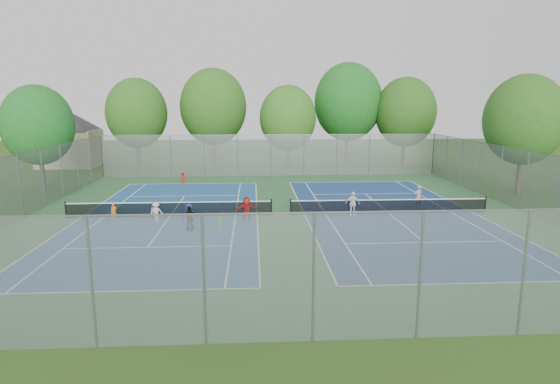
# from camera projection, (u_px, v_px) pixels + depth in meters

# --- Properties ---
(ground) EXTENTS (120.00, 120.00, 0.00)m
(ground) POSITION_uv_depth(u_px,v_px,m) (281.00, 215.00, 29.83)
(ground) COLOR #294917
(ground) RESTS_ON ground
(court_pad) EXTENTS (32.00, 32.00, 0.01)m
(court_pad) POSITION_uv_depth(u_px,v_px,m) (281.00, 215.00, 29.83)
(court_pad) COLOR #2C5E35
(court_pad) RESTS_ON ground
(court_left) EXTENTS (10.97, 23.77, 0.01)m
(court_left) POSITION_uv_depth(u_px,v_px,m) (170.00, 216.00, 29.43)
(court_left) COLOR navy
(court_left) RESTS_ON court_pad
(court_right) EXTENTS (10.97, 23.77, 0.01)m
(court_right) POSITION_uv_depth(u_px,v_px,m) (389.00, 213.00, 30.22)
(court_right) COLOR navy
(court_right) RESTS_ON court_pad
(net_left) EXTENTS (12.87, 0.10, 0.91)m
(net_left) POSITION_uv_depth(u_px,v_px,m) (170.00, 209.00, 29.34)
(net_left) COLOR black
(net_left) RESTS_ON ground
(net_right) EXTENTS (12.87, 0.10, 0.91)m
(net_right) POSITION_uv_depth(u_px,v_px,m) (389.00, 207.00, 30.14)
(net_right) COLOR black
(net_right) RESTS_ON ground
(fence_north) EXTENTS (32.00, 0.10, 4.00)m
(fence_north) POSITION_uv_depth(u_px,v_px,m) (271.00, 155.00, 45.13)
(fence_north) COLOR gray
(fence_north) RESTS_ON ground
(fence_south) EXTENTS (32.00, 0.10, 4.00)m
(fence_south) POSITION_uv_depth(u_px,v_px,m) (313.00, 278.00, 13.77)
(fence_south) COLOR gray
(fence_south) RESTS_ON ground
(fence_west) EXTENTS (0.10, 32.00, 4.00)m
(fence_west) POSITION_uv_depth(u_px,v_px,m) (20.00, 187.00, 28.54)
(fence_west) COLOR gray
(fence_west) RESTS_ON ground
(fence_east) EXTENTS (0.10, 32.00, 4.00)m
(fence_east) POSITION_uv_depth(u_px,v_px,m) (526.00, 182.00, 30.36)
(fence_east) COLOR gray
(fence_east) RESTS_ON ground
(house) EXTENTS (11.03, 11.03, 7.30)m
(house) POSITION_uv_depth(u_px,v_px,m) (68.00, 128.00, 51.29)
(house) COLOR #B7A88C
(house) RESTS_ON ground
(tree_nw) EXTENTS (6.40, 6.40, 9.58)m
(tree_nw) POSITION_uv_depth(u_px,v_px,m) (137.00, 113.00, 49.47)
(tree_nw) COLOR #443326
(tree_nw) RESTS_ON ground
(tree_nl) EXTENTS (7.20, 7.20, 10.69)m
(tree_nl) POSITION_uv_depth(u_px,v_px,m) (213.00, 107.00, 50.78)
(tree_nl) COLOR #443326
(tree_nl) RESTS_ON ground
(tree_nc) EXTENTS (6.00, 6.00, 8.85)m
(tree_nc) POSITION_uv_depth(u_px,v_px,m) (288.00, 118.00, 49.49)
(tree_nc) COLOR #443326
(tree_nc) RESTS_ON ground
(tree_nr) EXTENTS (7.60, 7.60, 11.42)m
(tree_nr) POSITION_uv_depth(u_px,v_px,m) (348.00, 102.00, 52.52)
(tree_nr) COLOR #443326
(tree_nr) RESTS_ON ground
(tree_ne) EXTENTS (6.60, 6.60, 9.77)m
(tree_ne) POSITION_uv_depth(u_px,v_px,m) (406.00, 112.00, 51.10)
(tree_ne) COLOR #443326
(tree_ne) RESTS_ON ground
(tree_side_w) EXTENTS (5.60, 5.60, 8.47)m
(tree_side_w) POSITION_uv_depth(u_px,v_px,m) (38.00, 125.00, 37.55)
(tree_side_w) COLOR #443326
(tree_side_w) RESTS_ON ground
(tree_side_e) EXTENTS (6.00, 6.00, 9.20)m
(tree_side_e) POSITION_uv_depth(u_px,v_px,m) (524.00, 120.00, 35.69)
(tree_side_e) COLOR #443326
(tree_side_e) RESTS_ON ground
(ball_crate) EXTENTS (0.47, 0.47, 0.34)m
(ball_crate) POSITION_uv_depth(u_px,v_px,m) (190.00, 214.00, 29.40)
(ball_crate) COLOR blue
(ball_crate) RESTS_ON ground
(ball_hopper) EXTENTS (0.32, 0.32, 0.55)m
(ball_hopper) POSITION_uv_depth(u_px,v_px,m) (221.00, 222.00, 27.00)
(ball_hopper) COLOR #258A39
(ball_hopper) RESTS_ON ground
(student_a) EXTENTS (0.42, 0.32, 1.02)m
(student_a) POSITION_uv_depth(u_px,v_px,m) (114.00, 211.00, 28.56)
(student_a) COLOR orange
(student_a) RESTS_ON ground
(student_b) EXTENTS (0.58, 0.46, 1.16)m
(student_b) POSITION_uv_depth(u_px,v_px,m) (155.00, 211.00, 28.29)
(student_b) COLOR #E1578E
(student_b) RESTS_ON ground
(student_c) EXTENTS (0.88, 0.66, 1.21)m
(student_c) POSITION_uv_depth(u_px,v_px,m) (156.00, 212.00, 28.04)
(student_c) COLOR silver
(student_c) RESTS_ON ground
(student_d) EXTENTS (0.87, 0.45, 1.41)m
(student_d) POSITION_uv_depth(u_px,v_px,m) (189.00, 218.00, 26.10)
(student_d) COLOR black
(student_d) RESTS_ON ground
(student_e) EXTENTS (0.84, 0.69, 1.47)m
(student_e) POSITION_uv_depth(u_px,v_px,m) (189.00, 217.00, 26.36)
(student_e) COLOR navy
(student_e) RESTS_ON ground
(student_f) EXTENTS (1.45, 0.68, 1.50)m
(student_f) POSITION_uv_depth(u_px,v_px,m) (247.00, 209.00, 28.13)
(student_f) COLOR #AE2318
(student_f) RESTS_ON ground
(child_far_baseline) EXTENTS (0.83, 0.60, 1.16)m
(child_far_baseline) POSITION_uv_depth(u_px,v_px,m) (183.00, 178.00, 40.49)
(child_far_baseline) COLOR #A91B18
(child_far_baseline) RESTS_ON ground
(instructor) EXTENTS (0.72, 0.60, 1.68)m
(instructor) POSITION_uv_depth(u_px,v_px,m) (418.00, 197.00, 31.09)
(instructor) COLOR #959598
(instructor) RESTS_ON ground
(teen_court_b) EXTENTS (0.91, 0.38, 1.56)m
(teen_court_b) POSITION_uv_depth(u_px,v_px,m) (352.00, 204.00, 29.50)
(teen_court_b) COLOR white
(teen_court_b) RESTS_ON ground
(tennis_ball_0) EXTENTS (0.07, 0.07, 0.07)m
(tennis_ball_0) POSITION_uv_depth(u_px,v_px,m) (131.00, 237.00, 24.87)
(tennis_ball_0) COLOR #D3F138
(tennis_ball_0) RESTS_ON ground
(tennis_ball_1) EXTENTS (0.07, 0.07, 0.07)m
(tennis_ball_1) POSITION_uv_depth(u_px,v_px,m) (236.00, 223.00, 27.75)
(tennis_ball_1) COLOR #C5D130
(tennis_ball_1) RESTS_ON ground
(tennis_ball_2) EXTENTS (0.07, 0.07, 0.07)m
(tennis_ball_2) POSITION_uv_depth(u_px,v_px,m) (99.00, 239.00, 24.47)
(tennis_ball_2) COLOR gold
(tennis_ball_2) RESTS_ON ground
(tennis_ball_3) EXTENTS (0.07, 0.07, 0.07)m
(tennis_ball_3) POSITION_uv_depth(u_px,v_px,m) (144.00, 234.00, 25.34)
(tennis_ball_3) COLOR #B1CC2F
(tennis_ball_3) RESTS_ON ground
(tennis_ball_4) EXTENTS (0.07, 0.07, 0.07)m
(tennis_ball_4) POSITION_uv_depth(u_px,v_px,m) (210.00, 249.00, 22.90)
(tennis_ball_4) COLOR gold
(tennis_ball_4) RESTS_ON ground
(tennis_ball_5) EXTENTS (0.07, 0.07, 0.07)m
(tennis_ball_5) POSITION_uv_depth(u_px,v_px,m) (166.00, 240.00, 24.33)
(tennis_ball_5) COLOR gold
(tennis_ball_5) RESTS_ON ground
(tennis_ball_6) EXTENTS (0.07, 0.07, 0.07)m
(tennis_ball_6) POSITION_uv_depth(u_px,v_px,m) (131.00, 232.00, 25.88)
(tennis_ball_6) COLOR gold
(tennis_ball_6) RESTS_ON ground
(tennis_ball_7) EXTENTS (0.07, 0.07, 0.07)m
(tennis_ball_7) POSITION_uv_depth(u_px,v_px,m) (146.00, 238.00, 24.72)
(tennis_ball_7) COLOR #B1C52D
(tennis_ball_7) RESTS_ON ground
(tennis_ball_8) EXTENTS (0.07, 0.07, 0.07)m
(tennis_ball_8) POSITION_uv_depth(u_px,v_px,m) (100.00, 221.00, 28.15)
(tennis_ball_8) COLOR yellow
(tennis_ball_8) RESTS_ON ground
(tennis_ball_9) EXTENTS (0.07, 0.07, 0.07)m
(tennis_ball_9) POSITION_uv_depth(u_px,v_px,m) (142.00, 241.00, 24.23)
(tennis_ball_9) COLOR #AECA2F
(tennis_ball_9) RESTS_ON ground
(tennis_ball_10) EXTENTS (0.07, 0.07, 0.07)m
(tennis_ball_10) POSITION_uv_depth(u_px,v_px,m) (214.00, 244.00, 23.68)
(tennis_ball_10) COLOR #C0E234
(tennis_ball_10) RESTS_ON ground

